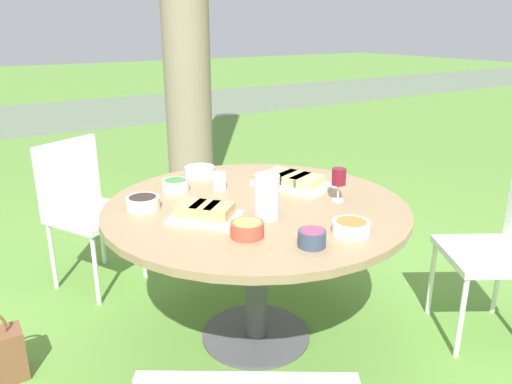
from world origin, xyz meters
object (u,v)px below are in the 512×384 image
(chair_far_back, at_px, (506,241))
(wine_glass, at_px, (339,178))
(chair_near_left, at_px, (84,202))
(dining_table, at_px, (256,223))
(water_pitcher, at_px, (267,197))

(chair_far_back, bearing_deg, wine_glass, 146.78)
(chair_near_left, bearing_deg, wine_glass, -54.22)
(dining_table, relative_size, chair_far_back, 1.62)
(dining_table, xyz_separation_m, chair_far_back, (1.06, -0.64, -0.11))
(chair_near_left, relative_size, wine_glass, 5.48)
(dining_table, relative_size, chair_near_left, 1.62)
(dining_table, bearing_deg, chair_near_left, 116.91)
(water_pitcher, bearing_deg, dining_table, 72.20)
(chair_near_left, bearing_deg, dining_table, -63.09)
(chair_near_left, distance_m, chair_far_back, 2.35)
(chair_far_back, bearing_deg, water_pitcher, 157.61)
(wine_glass, bearing_deg, chair_far_back, -33.22)
(dining_table, height_order, chair_near_left, chair_near_left)
(chair_far_back, bearing_deg, dining_table, 149.01)
(chair_near_left, height_order, water_pitcher, water_pitcher)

